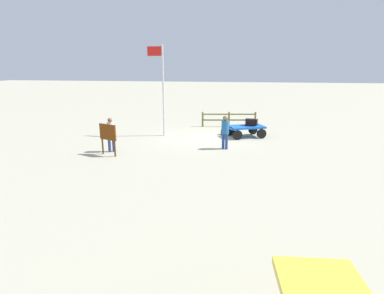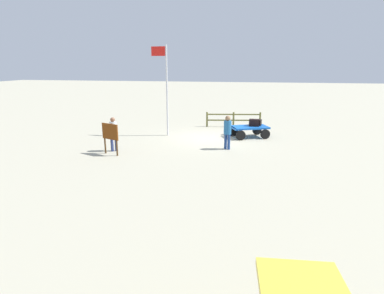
# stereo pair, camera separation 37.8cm
# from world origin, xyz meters

# --- Properties ---
(ground_plane) EXTENTS (120.00, 120.00, 0.00)m
(ground_plane) POSITION_xyz_m (0.00, 0.00, 0.00)
(ground_plane) COLOR #AFA990
(luggage_cart) EXTENTS (2.38, 1.98, 0.65)m
(luggage_cart) POSITION_xyz_m (-2.17, -0.57, 0.48)
(luggage_cart) COLOR blue
(luggage_cart) RESTS_ON ground
(suitcase_dark) EXTENTS (0.60, 0.42, 0.40)m
(suitcase_dark) POSITION_xyz_m (-2.45, -0.72, 0.85)
(suitcase_dark) COLOR black
(suitcase_dark) RESTS_ON luggage_cart
(suitcase_navy) EXTENTS (0.65, 0.48, 0.35)m
(suitcase_navy) POSITION_xyz_m (-2.57, -0.98, 0.83)
(suitcase_navy) COLOR black
(suitcase_navy) RESTS_ON luggage_cart
(suitcase_olive) EXTENTS (0.51, 0.43, 0.33)m
(suitcase_olive) POSITION_xyz_m (-0.98, -0.97, 0.16)
(suitcase_olive) COLOR navy
(suitcase_olive) RESTS_ON ground
(worker_lead) EXTENTS (0.52, 0.52, 1.69)m
(worker_lead) POSITION_xyz_m (-1.14, 2.31, 1.01)
(worker_lead) COLOR navy
(worker_lead) RESTS_ON ground
(worker_trailing) EXTENTS (0.46, 0.46, 1.67)m
(worker_trailing) POSITION_xyz_m (4.27, 3.71, 0.98)
(worker_trailing) COLOR navy
(worker_trailing) RESTS_ON ground
(flagpole) EXTENTS (0.94, 0.13, 5.21)m
(flagpole) POSITION_xyz_m (2.70, -0.20, 3.05)
(flagpole) COLOR silver
(flagpole) RESTS_ON ground
(signboard) EXTENTS (0.94, 0.44, 1.48)m
(signboard) POSITION_xyz_m (4.15, 4.32, 0.98)
(signboard) COLOR #4C3319
(signboard) RESTS_ON ground
(wooden_fence) EXTENTS (3.67, 0.69, 1.00)m
(wooden_fence) POSITION_xyz_m (-1.08, -3.62, 0.58)
(wooden_fence) COLOR brown
(wooden_fence) RESTS_ON ground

